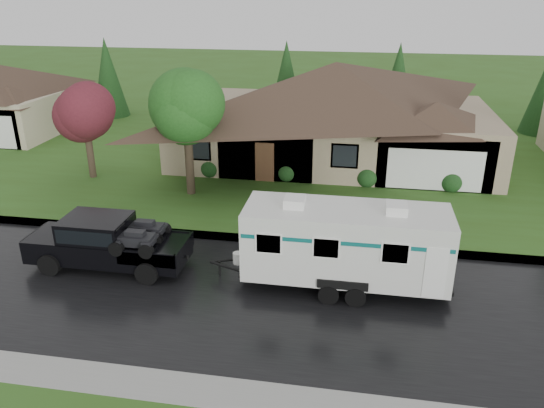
{
  "coord_description": "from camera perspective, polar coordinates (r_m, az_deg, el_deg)",
  "views": [
    {
      "loc": [
        3.6,
        -17.05,
        9.82
      ],
      "look_at": [
        0.35,
        2.0,
        1.8
      ],
      "focal_mm": 35.0,
      "sensor_mm": 36.0,
      "label": 1
    }
  ],
  "objects": [
    {
      "name": "lawn",
      "position": [
        33.69,
        3.16,
        5.7
      ],
      "size": [
        140.0,
        26.0,
        0.15
      ],
      "primitive_type": "cube",
      "color": "#31551A",
      "rests_on": "ground"
    },
    {
      "name": "tree_left_green",
      "position": [
        25.62,
        -9.23,
        10.06
      ],
      "size": [
        3.71,
        3.71,
        6.13
      ],
      "color": "#382B1E",
      "rests_on": "lawn"
    },
    {
      "name": "shrub_row",
      "position": [
        27.94,
        5.88,
        3.27
      ],
      "size": [
        13.6,
        1.0,
        1.0
      ],
      "color": "#143814",
      "rests_on": "lawn"
    },
    {
      "name": "tree_red",
      "position": [
        29.53,
        -19.5,
        9.18
      ],
      "size": [
        3.03,
        3.03,
        5.02
      ],
      "color": "#382B1E",
      "rests_on": "lawn"
    },
    {
      "name": "ground",
      "position": [
        20.0,
        -1.96,
        -6.87
      ],
      "size": [
        140.0,
        140.0,
        0.0
      ],
      "primitive_type": "plane",
      "color": "#31551A",
      "rests_on": "ground"
    },
    {
      "name": "house_main",
      "position": [
        31.53,
        7.26,
        10.98
      ],
      "size": [
        19.44,
        10.8,
        6.9
      ],
      "color": "gray",
      "rests_on": "lawn"
    },
    {
      "name": "road",
      "position": [
        18.32,
        -3.23,
        -9.88
      ],
      "size": [
        140.0,
        8.0,
        0.01
      ],
      "primitive_type": "cube",
      "color": "black",
      "rests_on": "ground"
    },
    {
      "name": "travel_trailer",
      "position": [
        18.18,
        7.92,
        -4.11
      ],
      "size": [
        7.26,
        2.55,
        3.26
      ],
      "color": "silver",
      "rests_on": "ground"
    },
    {
      "name": "curb",
      "position": [
        21.92,
        -0.79,
        -3.85
      ],
      "size": [
        140.0,
        0.5,
        0.15
      ],
      "primitive_type": "cube",
      "color": "gray",
      "rests_on": "ground"
    },
    {
      "name": "pickup_truck",
      "position": [
        20.59,
        -17.52,
        -3.79
      ],
      "size": [
        5.88,
        2.24,
        1.96
      ],
      "color": "black",
      "rests_on": "ground"
    }
  ]
}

